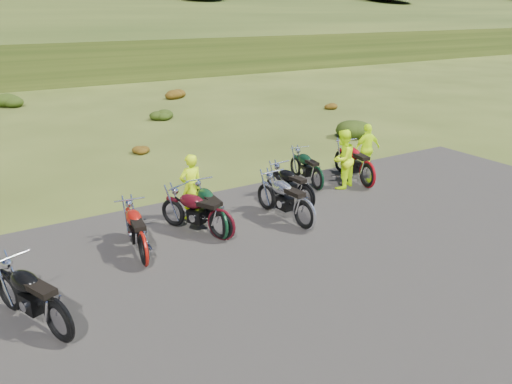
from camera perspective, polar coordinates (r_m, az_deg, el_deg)
ground at (r=11.54m, az=3.82°, el=-6.11°), size 300.00×300.00×0.00m
gravel_pad at (r=10.18m, az=10.38°, el=-10.32°), size 20.00×12.00×0.04m
hill_slope at (r=58.94m, az=-26.08°, el=13.36°), size 300.00×45.97×9.37m
shrub_3 at (r=30.79m, az=-26.26°, el=9.56°), size 1.56×1.56×0.92m
shrub_4 at (r=19.12m, az=-13.22°, el=4.93°), size 0.77×0.77×0.45m
shrub_5 at (r=24.91m, az=-10.84°, el=8.81°), size 1.03×1.03×0.61m
shrub_6 at (r=30.80m, az=-9.35°, el=11.21°), size 1.30×1.30×0.77m
shrub_7 at (r=21.61m, az=11.22°, el=7.47°), size 1.56×1.56×0.92m
shrub_8 at (r=27.45m, az=8.28°, el=9.84°), size 0.77×0.77×0.45m
motorcycle_0 at (r=9.07m, az=-21.23°, el=-15.73°), size 1.55×2.36×1.18m
motorcycle_1 at (r=10.90m, az=-12.57°, el=-8.29°), size 0.95×2.18×1.11m
motorcycle_2 at (r=11.84m, az=-4.03°, el=-5.41°), size 0.83×2.22×1.14m
motorcycle_3 at (r=12.32m, az=5.51°, el=-4.38°), size 0.95×2.33×1.19m
motorcycle_4 at (r=11.76m, az=-3.92°, el=-5.60°), size 1.64×2.29×1.15m
motorcycle_5 at (r=13.52m, az=5.67°, el=-2.08°), size 0.85×2.09×1.07m
motorcycle_6 at (r=15.43m, az=12.51°, el=0.40°), size 1.16×2.42×1.21m
motorcycle_7 at (r=14.97m, az=6.96°, el=0.13°), size 0.95×2.11×1.06m
person_middle at (r=12.70m, az=-7.43°, el=0.47°), size 0.65×0.45×1.71m
person_right_a at (r=15.01m, az=9.84°, el=3.61°), size 1.04×0.93×1.77m
person_right_b at (r=16.58m, az=12.56°, el=4.76°), size 0.99×0.50×1.63m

